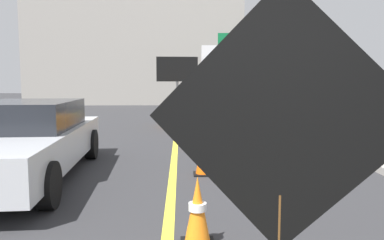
# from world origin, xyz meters

# --- Properties ---
(lane_center_stripe) EXTENTS (0.14, 36.00, 0.01)m
(lane_center_stripe) POSITION_xyz_m (0.00, 6.00, 0.00)
(lane_center_stripe) COLOR yellow
(lane_center_stripe) RESTS_ON ground
(roadwork_sign) EXTENTS (1.59, 0.42, 2.33)m
(roadwork_sign) POSITION_xyz_m (0.75, 2.57, 1.47)
(roadwork_sign) COLOR #593819
(roadwork_sign) RESTS_ON ground
(arrow_board_trailer) EXTENTS (1.60, 1.87, 2.70)m
(arrow_board_trailer) POSITION_xyz_m (0.02, 15.00, 0.48)
(arrow_board_trailer) COLOR orange
(arrow_board_trailer) RESTS_ON ground
(box_truck) EXTENTS (2.95, 7.64, 3.15)m
(box_truck) POSITION_xyz_m (2.39, 18.62, 1.74)
(box_truck) COLOR black
(box_truck) RESTS_ON ground
(pickup_car) EXTENTS (2.27, 5.28, 1.38)m
(pickup_car) POSITION_xyz_m (-2.66, 7.12, 0.70)
(pickup_car) COLOR silver
(pickup_car) RESTS_ON ground
(highway_guide_sign) EXTENTS (2.79, 0.18, 5.00)m
(highway_guide_sign) POSITION_xyz_m (4.42, 24.30, 3.42)
(highway_guide_sign) COLOR gray
(highway_guide_sign) RESTS_ON ground
(far_building_block) EXTENTS (16.44, 8.87, 10.93)m
(far_building_block) POSITION_xyz_m (-3.37, 32.87, 5.47)
(far_building_block) COLOR gray
(far_building_block) RESTS_ON ground
(traffic_cone_near_sign) EXTENTS (0.36, 0.36, 0.75)m
(traffic_cone_near_sign) POSITION_xyz_m (0.32, 4.20, 0.37)
(traffic_cone_near_sign) COLOR black
(traffic_cone_near_sign) RESTS_ON ground
(traffic_cone_mid_lane) EXTENTS (0.36, 0.36, 0.77)m
(traffic_cone_mid_lane) POSITION_xyz_m (0.57, 7.26, 0.38)
(traffic_cone_mid_lane) COLOR black
(traffic_cone_mid_lane) RESTS_ON ground
(traffic_cone_far_lane) EXTENTS (0.36, 0.36, 0.69)m
(traffic_cone_far_lane) POSITION_xyz_m (0.42, 9.97, 0.34)
(traffic_cone_far_lane) COLOR black
(traffic_cone_far_lane) RESTS_ON ground
(traffic_cone_curbside) EXTENTS (0.36, 0.36, 0.68)m
(traffic_cone_curbside) POSITION_xyz_m (0.49, 12.89, 0.33)
(traffic_cone_curbside) COLOR black
(traffic_cone_curbside) RESTS_ON ground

